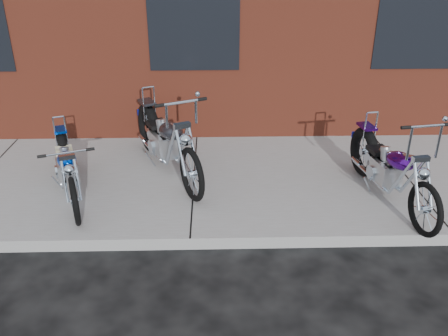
{
  "coord_description": "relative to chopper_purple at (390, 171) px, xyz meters",
  "views": [
    {
      "loc": [
        0.26,
        -4.43,
        3.18
      ],
      "look_at": [
        0.4,
        0.8,
        0.64
      ],
      "focal_mm": 38.0,
      "sensor_mm": 36.0,
      "label": 1
    }
  ],
  "objects": [
    {
      "name": "ground",
      "position": [
        -2.49,
        -0.85,
        -0.55
      ],
      "size": [
        120.0,
        120.0,
        0.0
      ],
      "primitive_type": "plane",
      "color": "black",
      "rests_on": "ground"
    },
    {
      "name": "sidewalk",
      "position": [
        -2.49,
        0.65,
        -0.47
      ],
      "size": [
        22.0,
        3.0,
        0.15
      ],
      "primitive_type": "cube",
      "color": "gray",
      "rests_on": "ground"
    },
    {
      "name": "chopper_purple",
      "position": [
        0.0,
        0.0,
        0.0
      ],
      "size": [
        0.59,
        2.18,
        1.23
      ],
      "rotation": [
        0.0,
        0.0,
        -1.41
      ],
      "color": "black",
      "rests_on": "sidewalk"
    },
    {
      "name": "chopper_blue",
      "position": [
        -4.09,
        0.23,
        -0.03
      ],
      "size": [
        0.81,
        1.93,
        0.88
      ],
      "rotation": [
        0.0,
        0.0,
        -1.22
      ],
      "color": "black",
      "rests_on": "sidewalk"
    },
    {
      "name": "chopper_third",
      "position": [
        -2.87,
        0.88,
        0.04
      ],
      "size": [
        1.12,
        2.26,
        1.24
      ],
      "rotation": [
        0.0,
        0.0,
        -1.14
      ],
      "color": "black",
      "rests_on": "sidewalk"
    }
  ]
}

